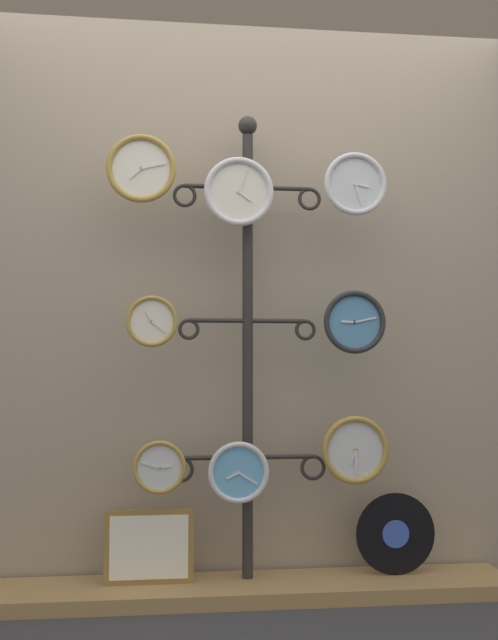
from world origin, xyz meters
The scene contains 14 objects.
ground_plane centered at (0.00, 0.00, 0.00)m, with size 12.00×12.00×0.00m, color #333338.
shop_wall centered at (0.00, 0.57, 1.40)m, with size 4.40×0.04×2.80m.
low_shelf centered at (0.00, 0.35, 0.03)m, with size 2.20×0.36×0.06m.
display_stand centered at (0.00, 0.41, 0.78)m, with size 0.67×0.35×2.03m.
clock_top_left centered at (-0.45, 0.31, 1.75)m, with size 0.29×0.04×0.29m.
clock_top_center centered at (-0.05, 0.33, 1.67)m, with size 0.30×0.04×0.30m.
clock_top_right centered at (0.45, 0.31, 1.71)m, with size 0.27×0.04×0.27m.
clock_middle_left centered at (-0.40, 0.30, 1.12)m, with size 0.21×0.04×0.21m.
clock_middle_right centered at (0.44, 0.31, 1.13)m, with size 0.27×0.04×0.27m.
clock_bottom_left centered at (-0.37, 0.32, 0.53)m, with size 0.22×0.04×0.22m.
clock_bottom_center centered at (-0.05, 0.30, 0.51)m, with size 0.25×0.04×0.25m.
clock_bottom_right centered at (0.44, 0.33, 0.59)m, with size 0.28×0.04×0.28m.
vinyl_record centered at (0.63, 0.38, 0.23)m, with size 0.34×0.01×0.34m.
picture_frame centered at (-0.41, 0.36, 0.21)m, with size 0.36×0.02×0.30m.
Camera 1 is at (-0.37, -2.75, 0.93)m, focal length 42.00 mm.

